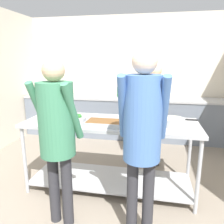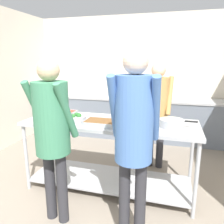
# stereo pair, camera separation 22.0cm
# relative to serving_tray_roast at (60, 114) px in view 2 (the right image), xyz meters

# --- Properties ---
(wall_rear) EXTENTS (4.70, 0.06, 2.65)m
(wall_rear) POSITION_rel_serving_tray_roast_xyz_m (0.70, 2.32, 0.37)
(wall_rear) COLOR beige
(wall_rear) RESTS_ON ground_plane
(back_counter) EXTENTS (4.54, 0.65, 0.90)m
(back_counter) POSITION_rel_serving_tray_roast_xyz_m (0.70, 1.95, -0.51)
(back_counter) COLOR slate
(back_counter) RESTS_ON ground_plane
(serving_counter) EXTENTS (2.19, 0.76, 0.93)m
(serving_counter) POSITION_rel_serving_tray_roast_xyz_m (0.76, -0.11, -0.33)
(serving_counter) COLOR #ADAFB5
(serving_counter) RESTS_ON ground_plane
(serving_tray_roast) EXTENTS (0.41, 0.33, 0.05)m
(serving_tray_roast) POSITION_rel_serving_tray_roast_xyz_m (0.00, 0.00, 0.00)
(serving_tray_roast) COLOR #ADAFB5
(serving_tray_roast) RESTS_ON serving_counter
(broccoli_bowl) EXTENTS (0.23, 0.23, 0.11)m
(broccoli_bowl) POSITION_rel_serving_tray_roast_xyz_m (0.35, -0.21, 0.01)
(broccoli_bowl) COLOR #B2B2B7
(broccoli_bowl) RESTS_ON serving_counter
(serving_tray_vegetables) EXTENTS (0.46, 0.29, 0.05)m
(serving_tray_vegetables) POSITION_rel_serving_tray_roast_xyz_m (0.74, -0.28, -0.00)
(serving_tray_vegetables) COLOR #ADAFB5
(serving_tray_vegetables) RESTS_ON serving_counter
(plate_stack) EXTENTS (0.27, 0.27, 0.05)m
(plate_stack) POSITION_rel_serving_tray_roast_xyz_m (1.14, -0.08, -0.00)
(plate_stack) COLOR white
(plate_stack) RESTS_ON serving_counter
(sauce_pan) EXTENTS (0.42, 0.28, 0.09)m
(sauce_pan) POSITION_rel_serving_tray_roast_xyz_m (1.52, -0.14, 0.02)
(sauce_pan) COLOR #ADAFB5
(sauce_pan) RESTS_ON serving_counter
(guest_serving_left) EXTENTS (0.47, 0.38, 1.70)m
(guest_serving_left) POSITION_rel_serving_tray_roast_xyz_m (0.38, -0.85, 0.10)
(guest_serving_left) COLOR #2D2D33
(guest_serving_left) RESTS_ON ground_plane
(guest_serving_right) EXTENTS (0.44, 0.35, 1.78)m
(guest_serving_right) POSITION_rel_serving_tray_roast_xyz_m (1.21, -0.88, 0.16)
(guest_serving_right) COLOR #2D2D33
(guest_serving_right) RESTS_ON ground_plane
(cook_behind_counter) EXTENTS (0.46, 0.34, 1.65)m
(cook_behind_counter) POSITION_rel_serving_tray_roast_xyz_m (1.29, 0.67, 0.06)
(cook_behind_counter) COLOR #2D2D33
(cook_behind_counter) RESTS_ON ground_plane
(water_bottle) EXTENTS (0.07, 0.07, 0.31)m
(water_bottle) POSITION_rel_serving_tray_roast_xyz_m (0.51, 1.99, 0.08)
(water_bottle) COLOR #23602D
(water_bottle) RESTS_ON back_counter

